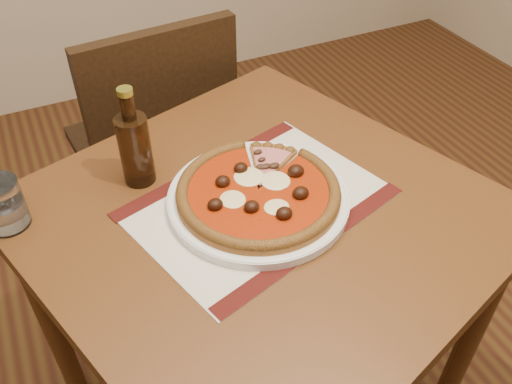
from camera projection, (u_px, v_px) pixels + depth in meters
table at (260, 247)px, 1.09m from camera, size 1.01×1.01×0.75m
chair_far at (157, 139)px, 1.61m from camera, size 0.46×0.46×0.89m
placemat at (258, 203)px, 1.04m from camera, size 0.53×0.44×0.00m
plate at (258, 199)px, 1.03m from camera, size 0.35×0.35×0.02m
pizza at (258, 191)px, 1.02m from camera, size 0.31×0.31×0.04m
ham_slice at (272, 160)px, 1.09m from camera, size 0.12×0.13×0.02m
water_glass at (2, 204)px, 0.96m from camera, size 0.09×0.09×0.09m
bottle at (135, 147)px, 1.04m from camera, size 0.06×0.06×0.21m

